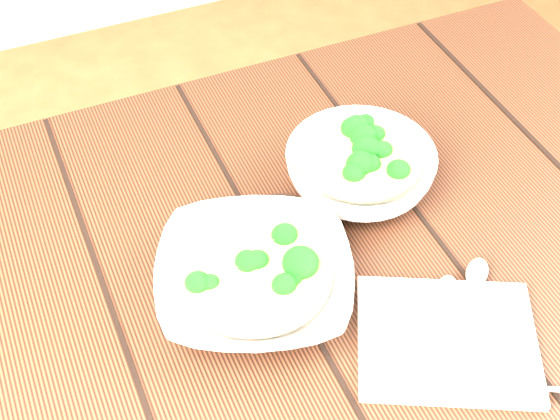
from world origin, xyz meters
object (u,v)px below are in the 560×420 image
soup_bowl_back (360,169)px  trivet (281,225)px  napkin (447,340)px  table (296,326)px  soup_bowl_front (255,279)px

soup_bowl_back → trivet: 0.13m
trivet → napkin: 0.25m
table → soup_bowl_back: bearing=36.0°
napkin → soup_bowl_back: bearing=111.7°
table → soup_bowl_back: soup_bowl_back is taller
table → soup_bowl_front: size_ratio=4.15×
soup_bowl_back → trivet: bearing=-166.1°
trivet → soup_bowl_front: bearing=-130.0°
soup_bowl_front → trivet: soup_bowl_front is taller
napkin → trivet: bearing=141.3°
table → napkin: (0.11, -0.16, 0.13)m
soup_bowl_front → table: bearing=14.3°
table → napkin: bearing=-55.9°
soup_bowl_front → napkin: soup_bowl_front is taller
soup_bowl_back → soup_bowl_front: bearing=-150.0°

